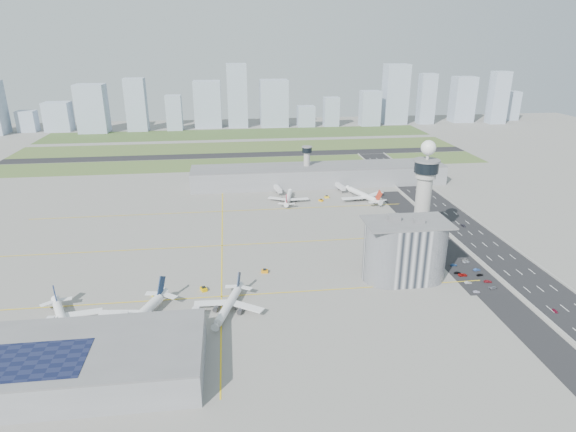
{
  "coord_description": "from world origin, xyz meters",
  "views": [
    {
      "loc": [
        -33.41,
        -233.0,
        115.71
      ],
      "look_at": [
        0.0,
        35.0,
        15.0
      ],
      "focal_mm": 30.0,
      "sensor_mm": 36.0,
      "label": 1
    }
  ],
  "objects": [
    {
      "name": "tug_3",
      "position": [
        -17.62,
        -7.74,
        1.01
      ],
      "size": [
        3.81,
        2.89,
        2.03
      ],
      "primitive_type": null,
      "rotation": [
        0.0,
        0.0,
        -1.72
      ],
      "color": "orange",
      "rests_on": "ground"
    },
    {
      "name": "car_lot_8",
      "position": [
        92.44,
        -25.19,
        0.61
      ],
      "size": [
        3.77,
        2.03,
        1.22
      ],
      "primitive_type": "imported",
      "rotation": [
        0.0,
        0.0,
        1.74
      ],
      "color": "black",
      "rests_on": "ground"
    },
    {
      "name": "skyline_bldg_6",
      "position": [
        -102.68,
        417.9,
        22.6
      ],
      "size": [
        20.04,
        16.03,
        45.2
      ],
      "primitive_type": "cube",
      "color": "#9EADC1",
      "rests_on": "ground"
    },
    {
      "name": "taxiway_line_h_0",
      "position": [
        -40.0,
        -30.0,
        0.01
      ],
      "size": [
        260.0,
        0.6,
        0.01
      ],
      "primitive_type": "cube",
      "color": "yellow",
      "rests_on": "ground"
    },
    {
      "name": "grass_strip_2",
      "position": [
        -20.0,
        380.0,
        0.04
      ],
      "size": [
        480.0,
        70.0,
        0.08
      ],
      "primitive_type": "cube",
      "color": "#3F5729",
      "rests_on": "ground"
    },
    {
      "name": "skyline_bldg_10",
      "position": [
        73.27,
        423.68,
        13.87
      ],
      "size": [
        23.01,
        18.41,
        27.75
      ],
      "primitive_type": "cube",
      "color": "#9EADC1",
      "rests_on": "ground"
    },
    {
      "name": "skyline_bldg_13",
      "position": [
        201.27,
        433.27,
        40.6
      ],
      "size": [
        32.26,
        25.81,
        81.2
      ],
      "primitive_type": "cube",
      "color": "#9EADC1",
      "rests_on": "ground"
    },
    {
      "name": "car_hw_4",
      "position": [
        108.47,
        181.01,
        0.65
      ],
      "size": [
        2.06,
        4.0,
        1.3
      ],
      "primitive_type": "imported",
      "rotation": [
        0.0,
        0.0,
        -0.14
      ],
      "color": "gray",
      "rests_on": "ground"
    },
    {
      "name": "car_hw_0",
      "position": [
        108.69,
        -62.23,
        0.55
      ],
      "size": [
        1.38,
        3.28,
        1.11
      ],
      "primitive_type": "imported",
      "rotation": [
        0.0,
        0.0,
        0.02
      ],
      "color": "maroon",
      "rests_on": "ground"
    },
    {
      "name": "car_hw_1",
      "position": [
        115.77,
        41.34,
        0.64
      ],
      "size": [
        1.98,
        4.08,
        1.29
      ],
      "primitive_type": "imported",
      "rotation": [
        0.0,
        0.0,
        0.16
      ],
      "color": "black",
      "rests_on": "ground"
    },
    {
      "name": "car_lot_3",
      "position": [
        82.01,
        -21.41,
        0.55
      ],
      "size": [
        3.9,
        1.92,
        1.09
      ],
      "primitive_type": "imported",
      "rotation": [
        0.0,
        0.0,
        1.68
      ],
      "color": "black",
      "rests_on": "ground"
    },
    {
      "name": "barrier_right",
      "position": [
        129.0,
        0.0,
        0.6
      ],
      "size": [
        0.6,
        500.0,
        1.2
      ],
      "primitive_type": "cube",
      "color": "#9E9E99",
      "rests_on": "ground"
    },
    {
      "name": "parking_lot",
      "position": [
        88.0,
        -22.0,
        0.05
      ],
      "size": [
        20.0,
        44.0,
        0.1
      ],
      "primitive_type": "cube",
      "color": "black",
      "rests_on": "ground"
    },
    {
      "name": "car_hw_2",
      "position": [
        121.53,
        117.73,
        0.61
      ],
      "size": [
        2.76,
        4.69,
        1.23
      ],
      "primitive_type": "imported",
      "rotation": [
        0.0,
        0.0,
        0.17
      ],
      "color": "navy",
      "rests_on": "ground"
    },
    {
      "name": "skyline_bldg_4",
      "position": [
        -204.47,
        415.19,
        30.18
      ],
      "size": [
        35.81,
        28.65,
        60.36
      ],
      "primitive_type": "cube",
      "color": "#9EADC1",
      "rests_on": "ground"
    },
    {
      "name": "skyline_bldg_2",
      "position": [
        -291.25,
        430.16,
        13.39
      ],
      "size": [
        22.81,
        18.25,
        26.79
      ],
      "primitive_type": "cube",
      "color": "#9EADC1",
      "rests_on": "ground"
    },
    {
      "name": "airplane_far_b",
      "position": [
        65.72,
        104.27,
        6.17
      ],
      "size": [
        50.49,
        54.36,
        12.33
      ],
      "primitive_type": null,
      "rotation": [
        0.0,
        0.0,
        1.93
      ],
      "color": "white",
      "rests_on": "ground"
    },
    {
      "name": "skyline_bldg_8",
      "position": [
        -19.42,
        431.56,
        41.69
      ],
      "size": [
        26.33,
        21.06,
        83.39
      ],
      "primitive_type": "cube",
      "color": "#9EADC1",
      "rests_on": "ground"
    },
    {
      "name": "skyline_bldg_11",
      "position": [
        108.28,
        423.34,
        19.48
      ],
      "size": [
        20.22,
        16.18,
        38.97
      ],
      "primitive_type": "cube",
      "color": "#9EADC1",
      "rests_on": "ground"
    },
    {
      "name": "tug_4",
      "position": [
        33.51,
        103.35,
        0.91
      ],
      "size": [
        3.62,
        3.77,
        1.81
      ],
      "primitive_type": null,
      "rotation": [
        0.0,
        0.0,
        0.68
      ],
      "color": "#F4A005",
      "rests_on": "ground"
    },
    {
      "name": "airplane_near_b",
      "position": [
        -74.87,
        -50.07,
        6.43
      ],
      "size": [
        53.84,
        57.49,
        12.85
      ],
      "primitive_type": null,
      "rotation": [
        0.0,
        0.0,
        -1.97
      ],
      "color": "white",
      "rests_on": "ground"
    },
    {
      "name": "runway",
      "position": [
        -20.0,
        262.0,
        0.06
      ],
      "size": [
        480.0,
        22.0,
        0.1
      ],
      "primitive_type": "cube",
      "color": "black",
      "rests_on": "ground"
    },
    {
      "name": "skyline_bldg_9",
      "position": [
        30.27,
        432.32,
        31.06
      ],
      "size": [
        36.96,
        29.57,
        62.11
      ],
      "primitive_type": "cube",
      "color": "#9EADC1",
      "rests_on": "ground"
    },
    {
      "name": "near_terminal",
      "position": [
        -88.07,
        -82.02,
        6.43
      ],
      "size": [
        84.0,
        42.0,
        13.0
      ],
      "color": "gray",
      "rests_on": "ground"
    },
    {
      "name": "car_lot_11",
      "position": [
        93.44,
        -7.19,
        0.61
      ],
      "size": [
        4.36,
        2.07,
        1.23
      ],
      "primitive_type": "imported",
      "rotation": [
        0.0,
        0.0,
        1.66
      ],
      "color": "gray",
      "rests_on": "ground"
    },
    {
      "name": "jet_bridge_far_1",
      "position": [
        52.0,
        132.0,
        2.85
      ],
      "size": [
        5.39,
        14.31,
        5.7
      ],
      "primitive_type": null,
      "rotation": [
        0.0,
        0.0,
        -1.4
      ],
      "color": "silver",
      "rests_on": "ground"
    },
    {
      "name": "car_lot_7",
      "position": [
        92.96,
        -32.36,
        0.6
      ],
      "size": [
        4.27,
        2.13,
        1.19
      ],
      "primitive_type": "imported",
      "rotation": [
        0.0,
        0.0,
        1.46
      ],
      "color": "maroon",
      "rests_on": "ground"
    },
    {
      "name": "secondary_tower",
      "position": [
        30.0,
        150.0,
        18.8
      ],
      "size": [
        8.6,
        8.6,
        31.9
      ],
      "color": "#ADAAA5",
      "rests_on": "ground"
    },
    {
      "name": "car_lot_1",
      "position": [
        82.41,
        -32.29,
        0.57
      ],
      "size": [
        3.5,
        1.31,
        1.14
      ],
      "primitive_type": "imported",
      "rotation": [
        0.0,
        0.0,
        1.54
      ],
      "color": "#A7ABB0",
      "rests_on": "ground"
    },
    {
      "name": "terminal_pier",
      "position": [
        40.0,
        148.0,
        7.9
      ],
      "size": [
        210.0,
        32.0,
        15.8
      ],
      "color": "gray",
      "rests_on": "ground"
    },
    {
      "name": "landside_road",
      "position": [
        90.0,
        -10.0,
        0.04
      ],
      "size": [
        18.0,
        260.0,
        0.08
      ],
      "primitive_type": "cube",
      "color": "black",
      "rests_on": "ground"
    },
    {
      "name": "jet_bridge_near_1",
      "position": [
        -83.0,
        -61.0,
        2.85
      ],
      "size": [
        5.39,
        14.31,
        5.7
      ],
      "primitive_type": null,
      "rotation": [
        0.0,
        0.0,
        1.4
      ],
      "color": "silver",
      "rests_on": "ground"
    },
    {
      "name": "admin_building",
      "position": [
        51.99,
        -22.0,
        15.3
      ],
      "size": [
        42.0,
        24.0,
        33.5
      ],
      "color": "#B2B2B7",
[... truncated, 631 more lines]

